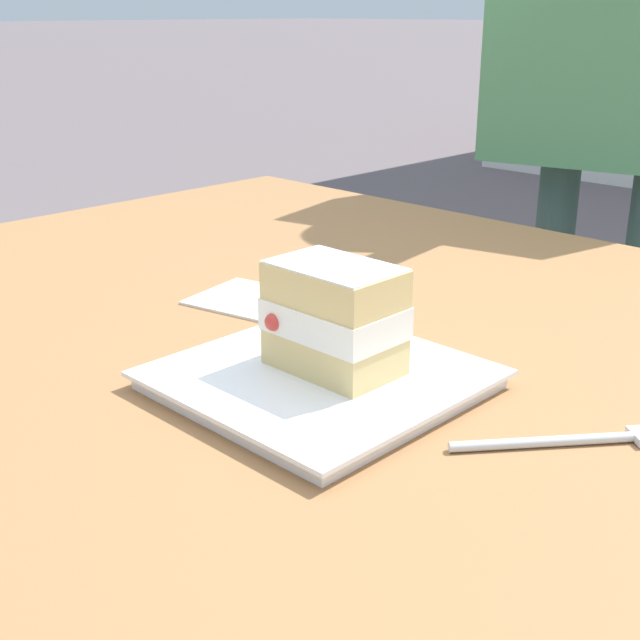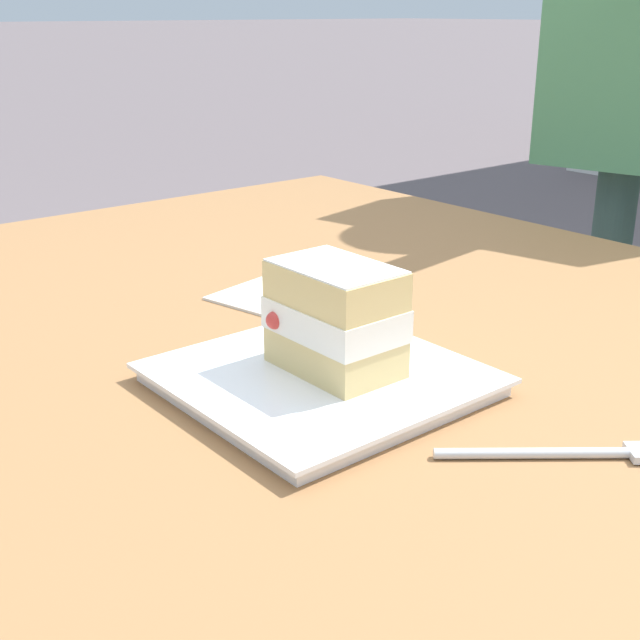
{
  "view_description": "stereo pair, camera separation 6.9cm",
  "coord_description": "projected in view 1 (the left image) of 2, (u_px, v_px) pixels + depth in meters",
  "views": [
    {
      "loc": [
        0.54,
        -0.6,
        1.03
      ],
      "look_at": [
        0.08,
        -0.13,
        0.79
      ],
      "focal_mm": 47.19,
      "sensor_mm": 36.0,
      "label": 1
    },
    {
      "loc": [
        0.58,
        -0.54,
        1.03
      ],
      "look_at": [
        0.08,
        -0.13,
        0.79
      ],
      "focal_mm": 47.19,
      "sensor_mm": 36.0,
      "label": 2
    }
  ],
  "objects": [
    {
      "name": "dessert_fork",
      "position": [
        578.0,
        440.0,
        0.62
      ],
      "size": [
        0.12,
        0.14,
        0.01
      ],
      "color": "silver",
      "rests_on": "patio_table"
    },
    {
      "name": "cake_slice",
      "position": [
        335.0,
        317.0,
        0.7
      ],
      "size": [
        0.11,
        0.08,
        0.09
      ],
      "color": "#E0C17A",
      "rests_on": "dessert_plate"
    },
    {
      "name": "dessert_plate",
      "position": [
        320.0,
        379.0,
        0.71
      ],
      "size": [
        0.24,
        0.24,
        0.02
      ],
      "color": "white",
      "rests_on": "patio_table"
    },
    {
      "name": "patio_table",
      "position": [
        352.0,
        408.0,
        0.89
      ],
      "size": [
        1.35,
        0.99,
        0.72
      ],
      "color": "olive",
      "rests_on": "ground"
    },
    {
      "name": "paper_napkin",
      "position": [
        255.0,
        300.0,
        0.93
      ],
      "size": [
        0.15,
        0.13,
        0.0
      ],
      "color": "silver",
      "rests_on": "patio_table"
    },
    {
      "name": "diner_person",
      "position": [
        626.0,
        10.0,
        1.36
      ],
      "size": [
        0.45,
        0.58,
        1.54
      ],
      "color": "#334B43",
      "rests_on": "ground"
    }
  ]
}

